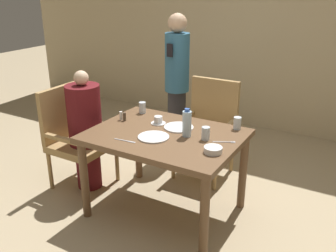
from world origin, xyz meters
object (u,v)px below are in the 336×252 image
Objects in this scene: chair_left_side at (75,134)px; plate_main_right at (154,137)px; teacup_with_saucer at (158,121)px; glass_tall_near at (142,108)px; glass_tall_mid at (206,133)px; plate_main_left at (179,127)px; water_bottle at (187,123)px; glass_tall_far at (237,123)px; chair_far_side at (208,125)px; diner_in_left_chair at (86,130)px; bowl_small at (213,150)px; standing_host at (177,81)px.

plate_main_right is at bearing -7.12° from chair_left_side.
glass_tall_near reaches higher than teacup_with_saucer.
plate_main_right is (1.00, -0.12, 0.23)m from chair_left_side.
glass_tall_mid is at bearing -12.67° from teacup_with_saucer.
plate_main_right is at bearing -104.49° from plate_main_left.
water_bottle reaches higher than teacup_with_saucer.
chair_far_side is at bearing 134.66° from glass_tall_far.
water_bottle is (1.21, 0.04, 0.33)m from chair_left_side.
water_bottle is 2.20× the size of glass_tall_mid.
diner_in_left_chair reaches higher than water_bottle.
glass_tall_mid is at bearing 2.32° from diner_in_left_chair.
plate_main_left is 0.55m from bowl_small.
plate_main_right is (-0.07, -0.29, 0.00)m from plate_main_left.
diner_in_left_chair is at bearing -167.04° from teacup_with_saucer.
plate_main_left is 0.33m from glass_tall_mid.
plate_main_right is 0.53m from bowl_small.
glass_tall_near is at bearing 160.29° from glass_tall_mid.
glass_tall_near is 1.00× the size of glass_tall_mid.
bowl_small is at bearing -34.11° from plate_main_left.
glass_tall_mid is 1.00× the size of glass_tall_far.
bowl_small is 1.29× the size of glass_tall_far.
chair_left_side is at bearing -150.27° from glass_tall_near.
standing_host reaches higher than teacup_with_saucer.
water_bottle is at bearing -41.32° from plate_main_left.
diner_in_left_chair is at bearing -177.82° from water_bottle.
glass_tall_far is at bearing 27.24° from plate_main_left.
teacup_with_saucer is (0.86, 0.16, 0.25)m from chair_left_side.
plate_main_right is at bearing 177.90° from bowl_small.
chair_left_side is 0.73m from glass_tall_near.
glass_tall_mid is (0.34, -0.83, 0.27)m from chair_far_side.
standing_host is at bearing 119.58° from plate_main_left.
plate_main_right is at bearing -92.06° from chair_far_side.
water_bottle reaches higher than glass_tall_far.
bowl_small is at bearing -52.18° from glass_tall_mid.
glass_tall_near is at bearing 153.14° from bowl_small.
glass_tall_mid is (0.16, 0.01, -0.06)m from water_bottle.
standing_host is 1.41m from glass_tall_mid.
standing_host is at bearing 151.68° from chair_far_side.
chair_far_side is 0.75m from plate_main_left.
chair_far_side is at bearing -28.32° from standing_host.
water_bottle is (1.06, 0.04, 0.26)m from diner_in_left_chair.
chair_left_side is 9.30× the size of glass_tall_near.
diner_in_left_chair is 11.08× the size of glass_tall_near.
teacup_with_saucer is 0.38m from water_bottle.
chair_left_side is at bearing 172.88° from plate_main_right.
chair_far_side reaches higher than plate_main_left.
glass_tall_near is 1.00× the size of glass_tall_far.
glass_tall_near is at bearing -129.44° from chair_far_side.
standing_host is 1.27m from glass_tall_far.
water_bottle is at bearing 37.37° from plate_main_right.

